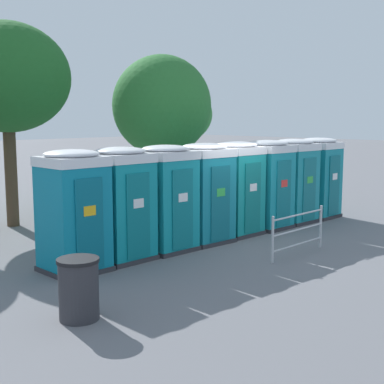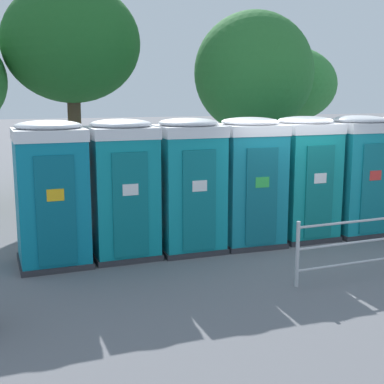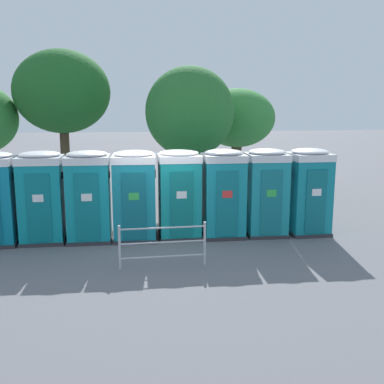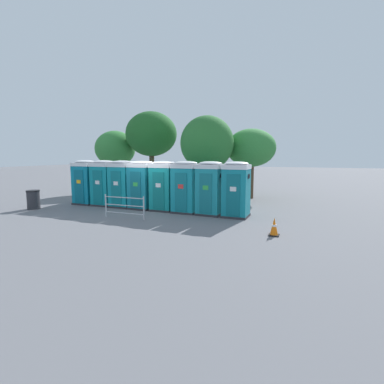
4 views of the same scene
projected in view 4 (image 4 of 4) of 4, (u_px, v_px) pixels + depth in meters
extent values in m
plane|color=slate|center=(151.00, 210.00, 15.47)|extent=(120.00, 120.00, 0.00)
cube|color=#2D2D33|center=(87.00, 203.00, 17.40)|extent=(1.24, 1.21, 0.10)
cube|color=#0C7A97|center=(86.00, 184.00, 17.26)|extent=(1.18, 1.16, 2.10)
cube|color=#095F76|center=(79.00, 187.00, 16.74)|extent=(0.64, 0.04, 1.85)
cube|color=yellow|center=(79.00, 182.00, 16.69)|extent=(0.28, 0.01, 0.20)
cube|color=black|center=(94.00, 172.00, 16.95)|extent=(0.03, 0.36, 0.20)
cube|color=white|center=(85.00, 164.00, 17.12)|extent=(1.21, 1.19, 0.20)
ellipsoid|color=white|center=(85.00, 162.00, 17.10)|extent=(1.16, 1.13, 0.18)
cube|color=#2D2D33|center=(105.00, 204.00, 16.95)|extent=(1.21, 1.21, 0.10)
cube|color=#0E8995|center=(105.00, 185.00, 16.81)|extent=(1.15, 1.15, 2.10)
cube|color=#0B6B74|center=(98.00, 187.00, 16.29)|extent=(0.63, 0.04, 1.85)
cube|color=white|center=(97.00, 182.00, 16.24)|extent=(0.28, 0.01, 0.20)
cube|color=black|center=(113.00, 172.00, 16.50)|extent=(0.03, 0.36, 0.20)
cube|color=white|center=(104.00, 165.00, 16.67)|extent=(1.19, 1.19, 0.20)
ellipsoid|color=white|center=(104.00, 162.00, 16.65)|extent=(1.13, 1.13, 0.18)
cube|color=#2D2D33|center=(123.00, 206.00, 16.40)|extent=(1.24, 1.23, 0.10)
cube|color=teal|center=(123.00, 186.00, 16.27)|extent=(1.18, 1.17, 2.10)
cube|color=#0C6D77|center=(116.00, 189.00, 15.74)|extent=(0.64, 0.05, 1.85)
cube|color=white|center=(116.00, 183.00, 15.69)|extent=(0.28, 0.02, 0.20)
cube|color=black|center=(131.00, 173.00, 15.94)|extent=(0.03, 0.36, 0.20)
cube|color=white|center=(122.00, 165.00, 16.12)|extent=(1.22, 1.21, 0.20)
ellipsoid|color=white|center=(122.00, 162.00, 16.11)|extent=(1.16, 1.15, 0.18)
cube|color=#2D2D33|center=(143.00, 208.00, 15.87)|extent=(1.29, 1.28, 0.10)
cube|color=teal|center=(142.00, 187.00, 15.73)|extent=(1.23, 1.22, 2.10)
cube|color=#0F6271|center=(136.00, 190.00, 15.22)|extent=(0.64, 0.07, 1.85)
cube|color=green|center=(135.00, 184.00, 15.17)|extent=(0.28, 0.03, 0.20)
cube|color=black|center=(152.00, 173.00, 15.39)|extent=(0.05, 0.36, 0.20)
cube|color=white|center=(142.00, 165.00, 15.59)|extent=(1.27, 1.25, 0.20)
ellipsoid|color=white|center=(142.00, 162.00, 15.57)|extent=(1.21, 1.19, 0.18)
cube|color=#2D2D33|center=(164.00, 209.00, 15.41)|extent=(1.22, 1.22, 0.10)
cube|color=teal|center=(164.00, 188.00, 15.27)|extent=(1.16, 1.16, 2.10)
cube|color=#0E6E6E|center=(158.00, 191.00, 14.75)|extent=(0.63, 0.04, 1.85)
cube|color=white|center=(158.00, 185.00, 14.70)|extent=(0.28, 0.01, 0.20)
cube|color=black|center=(174.00, 174.00, 14.96)|extent=(0.03, 0.36, 0.20)
cube|color=white|center=(164.00, 166.00, 15.13)|extent=(1.19, 1.20, 0.20)
ellipsoid|color=white|center=(164.00, 163.00, 15.11)|extent=(1.13, 1.14, 0.18)
cube|color=#2D2D33|center=(186.00, 211.00, 14.84)|extent=(1.23, 1.23, 0.10)
cube|color=teal|center=(186.00, 189.00, 14.70)|extent=(1.17, 1.18, 2.10)
cube|color=#0F6D79|center=(181.00, 192.00, 14.18)|extent=(0.63, 0.05, 1.85)
cube|color=red|center=(181.00, 187.00, 14.13)|extent=(0.28, 0.02, 0.20)
cube|color=black|center=(197.00, 175.00, 14.38)|extent=(0.04, 0.36, 0.20)
cube|color=white|center=(186.00, 166.00, 14.56)|extent=(1.21, 1.21, 0.20)
ellipsoid|color=white|center=(186.00, 163.00, 14.54)|extent=(1.15, 1.15, 0.18)
cube|color=#2D2D33|center=(210.00, 213.00, 14.33)|extent=(1.22, 1.26, 0.10)
cube|color=teal|center=(210.00, 191.00, 14.20)|extent=(1.16, 1.20, 2.10)
cube|color=#136D77|center=(206.00, 194.00, 13.68)|extent=(0.61, 0.06, 1.85)
cube|color=green|center=(205.00, 188.00, 13.63)|extent=(0.28, 0.02, 0.20)
cube|color=black|center=(222.00, 176.00, 13.87)|extent=(0.04, 0.36, 0.20)
cube|color=white|center=(210.00, 166.00, 14.05)|extent=(1.20, 1.23, 0.20)
ellipsoid|color=white|center=(211.00, 163.00, 14.04)|extent=(1.14, 1.17, 0.18)
cube|color=#2D2D33|center=(236.00, 216.00, 13.79)|extent=(1.16, 1.20, 0.10)
cube|color=#11808F|center=(236.00, 192.00, 13.66)|extent=(1.11, 1.14, 2.10)
cube|color=#0E6470|center=(233.00, 195.00, 13.13)|extent=(0.61, 0.03, 1.85)
cube|color=white|center=(233.00, 189.00, 13.08)|extent=(0.28, 0.01, 0.20)
cube|color=black|center=(249.00, 176.00, 13.36)|extent=(0.03, 0.36, 0.20)
cube|color=white|center=(237.00, 167.00, 13.52)|extent=(1.14, 1.18, 0.20)
ellipsoid|color=white|center=(237.00, 163.00, 13.50)|extent=(1.08, 1.12, 0.18)
cylinder|color=#4C3826|center=(152.00, 170.00, 21.57)|extent=(0.35, 0.35, 3.45)
ellipsoid|color=#1E5B23|center=(151.00, 134.00, 21.25)|extent=(3.62, 3.62, 3.14)
cylinder|color=#4C3826|center=(116.00, 175.00, 22.81)|extent=(0.28, 0.28, 2.58)
ellipsoid|color=#337F38|center=(115.00, 149.00, 22.56)|extent=(2.99, 2.99, 2.65)
cylinder|color=#4C3826|center=(250.00, 178.00, 19.56)|extent=(0.43, 0.43, 2.62)
ellipsoid|color=#337F38|center=(251.00, 148.00, 19.31)|extent=(3.17, 3.17, 2.44)
cylinder|color=brown|center=(207.00, 179.00, 18.58)|extent=(0.31, 0.31, 2.65)
ellipsoid|color=#286B2D|center=(207.00, 143.00, 18.30)|extent=(3.26, 3.26, 3.31)
cylinder|color=#2D2D33|center=(33.00, 200.00, 15.72)|extent=(0.63, 0.63, 0.93)
cylinder|color=black|center=(33.00, 191.00, 15.66)|extent=(0.67, 0.67, 0.06)
cube|color=black|center=(274.00, 235.00, 10.57)|extent=(0.36, 0.36, 0.04)
cone|color=orange|center=(274.00, 226.00, 10.53)|extent=(0.28, 0.28, 0.60)
cylinder|color=white|center=(274.00, 225.00, 10.53)|extent=(0.17, 0.17, 0.07)
cylinder|color=#B7B7BC|center=(106.00, 206.00, 13.70)|extent=(0.06, 0.06, 1.05)
cylinder|color=#B7B7BC|center=(144.00, 208.00, 12.97)|extent=(0.06, 0.06, 1.05)
cylinder|color=#B7B7BC|center=(124.00, 198.00, 13.28)|extent=(2.00, 0.05, 0.04)
cylinder|color=#B7B7BC|center=(124.00, 205.00, 13.33)|extent=(2.00, 0.05, 0.04)
cylinder|color=#B7B7BC|center=(124.00, 213.00, 13.37)|extent=(2.00, 0.05, 0.04)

